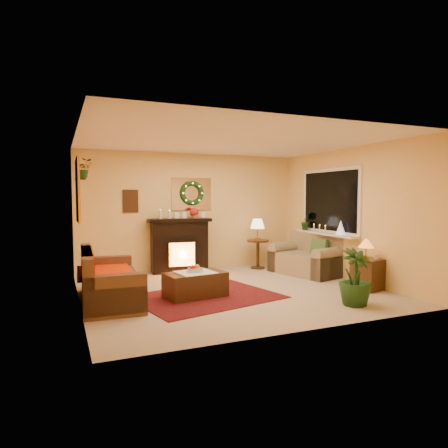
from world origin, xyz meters
name	(u,v)px	position (x,y,z in m)	size (l,w,h in m)	color
floor	(232,291)	(0.00, 0.00, 0.00)	(5.00, 5.00, 0.00)	beige
ceiling	(232,141)	(0.00, 0.00, 2.60)	(5.00, 5.00, 0.00)	white
wall_back	(191,212)	(0.00, 2.25, 1.30)	(5.00, 5.00, 0.00)	#EFD88C
wall_front	(307,225)	(0.00, -2.25, 1.30)	(5.00, 5.00, 0.00)	#EFD88C
wall_left	(78,220)	(-2.50, 0.00, 1.30)	(4.50, 4.50, 0.00)	#EFD88C
wall_right	(348,214)	(2.50, 0.00, 1.30)	(4.50, 4.50, 0.00)	#EFD88C
area_rug	(206,297)	(-0.57, -0.23, 0.01)	(2.25, 1.68, 0.01)	#471B10
sofa	(110,274)	(-2.04, 0.08, 0.43)	(0.85, 1.92, 0.83)	brown
red_throw	(105,272)	(-2.11, 0.21, 0.46)	(0.83, 1.35, 0.02)	red
fireplace	(179,247)	(-0.35, 2.04, 0.55)	(1.20, 0.38, 1.10)	#321F17
poinsettia	(194,212)	(-0.01, 2.03, 1.30)	(0.20, 0.20, 0.20)	#B21E17
mantel_candle_a	(160,215)	(-0.76, 2.03, 1.26)	(0.07, 0.07, 0.20)	#ECE9C4
mantel_candle_b	(170,215)	(-0.57, 1.99, 1.26)	(0.06, 0.06, 0.17)	white
mantel_mirror	(192,194)	(0.00, 2.23, 1.70)	(0.92, 0.02, 0.72)	white
wreath	(192,193)	(0.00, 2.19, 1.72)	(0.55, 0.55, 0.11)	#194719
wall_art	(131,201)	(-1.35, 2.23, 1.55)	(0.32, 0.03, 0.48)	#381E11
gold_mirror	(78,190)	(-2.48, 0.30, 1.75)	(0.03, 0.84, 1.00)	gold
hanging_plant	(84,178)	(-2.34, 1.05, 1.97)	(0.33, 0.28, 0.36)	#194719
loveseat	(306,254)	(2.06, 0.76, 0.42)	(0.86, 1.48, 0.86)	gray
window_frame	(330,201)	(2.48, 0.55, 1.55)	(0.03, 1.86, 1.36)	white
window_glass	(329,201)	(2.47, 0.55, 1.55)	(0.02, 1.70, 1.22)	black
window_sill	(325,234)	(2.38, 0.55, 0.87)	(0.22, 1.86, 0.04)	white
mini_tree	(341,227)	(2.39, 0.07, 1.04)	(0.18, 0.18, 0.28)	white
sill_plant	(306,221)	(2.37, 1.24, 1.08)	(0.29, 0.23, 0.52)	#133817
side_table_round	(258,254)	(1.43, 1.77, 0.32)	(0.51, 0.51, 0.66)	black
lamp_cream	(257,230)	(1.40, 1.74, 0.88)	(0.32, 0.32, 0.50)	#FFE5B3
end_table_square	(368,275)	(2.26, -0.85, 0.27)	(0.45, 0.45, 0.55)	black
lamp_tiffany	(366,248)	(2.23, -0.81, 0.74)	(0.27, 0.27, 0.40)	yellow
coffee_table	(195,285)	(-0.73, -0.18, 0.21)	(0.97, 0.54, 0.41)	#52281A
fruit_bowl	(195,270)	(-0.72, -0.16, 0.45)	(0.26, 0.26, 0.06)	silver
floor_palm	(355,276)	(1.34, -1.57, 0.45)	(1.45, 1.45, 2.59)	#16351A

